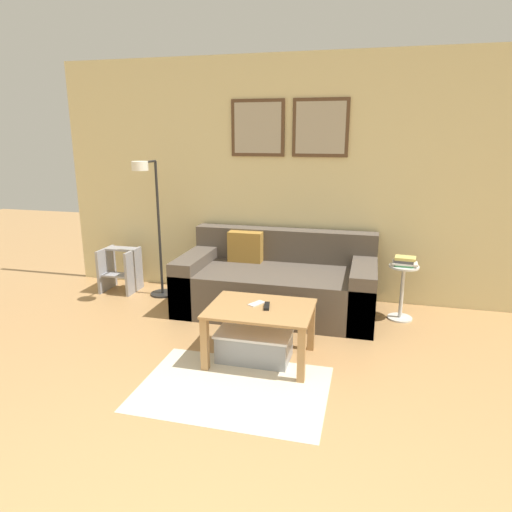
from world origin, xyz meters
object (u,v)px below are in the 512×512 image
object	(u,v)px
couch	(277,284)
side_table	(402,288)
cell_phone	(257,303)
remote_control	(267,306)
step_stool	(120,269)
storage_bin	(254,345)
coffee_table	(260,318)
book_stack	(405,261)
floor_lamp	(152,219)

from	to	relation	value
couch	side_table	world-z (taller)	couch
cell_phone	side_table	bearing A→B (deg)	72.06
cell_phone	remote_control	bearing A→B (deg)	1.88
side_table	step_stool	distance (m)	3.09
side_table	cell_phone	size ratio (longest dim) A/B	3.87
storage_bin	side_table	xyz separation A→B (m)	(1.18, 1.16, 0.20)
coffee_table	step_stool	distance (m)	2.31
couch	storage_bin	size ratio (longest dim) A/B	3.28
remote_control	step_stool	bearing A→B (deg)	138.97
side_table	book_stack	world-z (taller)	book_stack
couch	cell_phone	bearing A→B (deg)	-87.60
cell_phone	book_stack	bearing A→B (deg)	72.13
floor_lamp	cell_phone	xyz separation A→B (m)	(1.39, -0.99, -0.45)
floor_lamp	book_stack	bearing A→B (deg)	2.17
side_table	couch	bearing A→B (deg)	-177.58
coffee_table	cell_phone	xyz separation A→B (m)	(-0.05, 0.06, 0.09)
couch	book_stack	bearing A→B (deg)	2.57
floor_lamp	remote_control	size ratio (longest dim) A/B	9.99
coffee_table	cell_phone	distance (m)	0.12
floor_lamp	side_table	distance (m)	2.63
cell_phone	couch	bearing A→B (deg)	121.98
side_table	book_stack	xyz separation A→B (m)	(0.00, 0.00, 0.26)
coffee_table	book_stack	distance (m)	1.63
storage_bin	cell_phone	world-z (taller)	cell_phone
coffee_table	floor_lamp	distance (m)	1.86
coffee_table	remote_control	xyz separation A→B (m)	(0.05, 0.01, 0.10)
coffee_table	side_table	distance (m)	1.61
coffee_table	book_stack	world-z (taller)	book_stack
coffee_table	remote_control	size ratio (longest dim) A/B	5.45
book_stack	remote_control	world-z (taller)	book_stack
cell_phone	step_stool	xyz separation A→B (m)	(-1.91, 1.15, -0.18)
storage_bin	book_stack	world-z (taller)	book_stack
storage_bin	floor_lamp	distance (m)	1.91
floor_lamp	remote_control	world-z (taller)	floor_lamp
storage_bin	step_stool	size ratio (longest dim) A/B	1.20
cell_phone	step_stool	distance (m)	2.24
couch	step_stool	distance (m)	1.87
remote_control	cell_phone	distance (m)	0.11
floor_lamp	remote_control	bearing A→B (deg)	-35.00
coffee_table	storage_bin	xyz separation A→B (m)	(-0.05, -0.01, -0.24)
couch	floor_lamp	bearing A→B (deg)	-178.19
storage_bin	step_stool	world-z (taller)	step_stool
cell_phone	step_stool	world-z (taller)	step_stool
storage_bin	side_table	distance (m)	1.66
floor_lamp	step_stool	size ratio (longest dim) A/B	3.03
side_table	coffee_table	bearing A→B (deg)	-134.68
floor_lamp	step_stool	distance (m)	0.83
remote_control	step_stool	world-z (taller)	step_stool
floor_lamp	couch	bearing A→B (deg)	1.81
floor_lamp	book_stack	xyz separation A→B (m)	(2.57, 0.10, -0.31)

